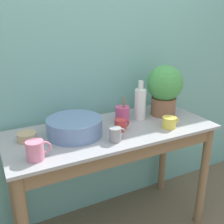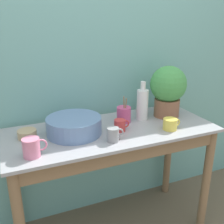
# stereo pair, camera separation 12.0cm
# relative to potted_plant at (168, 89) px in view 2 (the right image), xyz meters

# --- Properties ---
(wall_back) EXTENTS (6.00, 0.05, 2.40)m
(wall_back) POSITION_rel_potted_plant_xyz_m (-0.47, 0.28, 0.15)
(wall_back) COLOR #70ADA8
(wall_back) RESTS_ON ground_plane
(counter_table) EXTENTS (1.39, 0.58, 0.84)m
(counter_table) POSITION_rel_potted_plant_xyz_m (-0.47, -0.10, -0.38)
(counter_table) COLOR #846647
(counter_table) RESTS_ON ground_plane
(potted_plant) EXTENTS (0.26, 0.26, 0.38)m
(potted_plant) POSITION_rel_potted_plant_xyz_m (0.00, 0.00, 0.00)
(potted_plant) COLOR #8C5B42
(potted_plant) RESTS_ON counter_table
(bowl_wash_large) EXTENTS (0.35, 0.35, 0.11)m
(bowl_wash_large) POSITION_rel_potted_plant_xyz_m (-0.72, -0.05, -0.15)
(bowl_wash_large) COLOR #6684B2
(bowl_wash_large) RESTS_ON counter_table
(bottle_tall) EXTENTS (0.08, 0.08, 0.28)m
(bottle_tall) POSITION_rel_potted_plant_xyz_m (-0.20, 0.01, -0.09)
(bottle_tall) COLOR white
(bottle_tall) RESTS_ON counter_table
(mug_grey) EXTENTS (0.11, 0.07, 0.09)m
(mug_grey) POSITION_rel_potted_plant_xyz_m (-0.54, -0.24, -0.17)
(mug_grey) COLOR gray
(mug_grey) RESTS_ON counter_table
(mug_yellow) EXTENTS (0.12, 0.09, 0.08)m
(mug_yellow) POSITION_rel_potted_plant_xyz_m (-0.12, -0.23, -0.17)
(mug_yellow) COLOR #E5CC4C
(mug_yellow) RESTS_ON counter_table
(mug_pink) EXTENTS (0.13, 0.09, 0.10)m
(mug_pink) POSITION_rel_potted_plant_xyz_m (-1.01, -0.24, -0.16)
(mug_pink) COLOR pink
(mug_pink) RESTS_ON counter_table
(mug_red) EXTENTS (0.11, 0.07, 0.08)m
(mug_red) POSITION_rel_potted_plant_xyz_m (-0.44, -0.12, -0.17)
(mug_red) COLOR #C63838
(mug_red) RESTS_ON counter_table
(bowl_small_tan) EXTENTS (0.12, 0.12, 0.05)m
(bowl_small_tan) POSITION_rel_potted_plant_xyz_m (-1.01, 0.00, -0.18)
(bowl_small_tan) COLOR tan
(bowl_small_tan) RESTS_ON counter_table
(utensil_cup) EXTENTS (0.10, 0.10, 0.19)m
(utensil_cup) POSITION_rel_potted_plant_xyz_m (-0.35, 0.01, -0.15)
(utensil_cup) COLOR #CC4C7F
(utensil_cup) RESTS_ON counter_table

